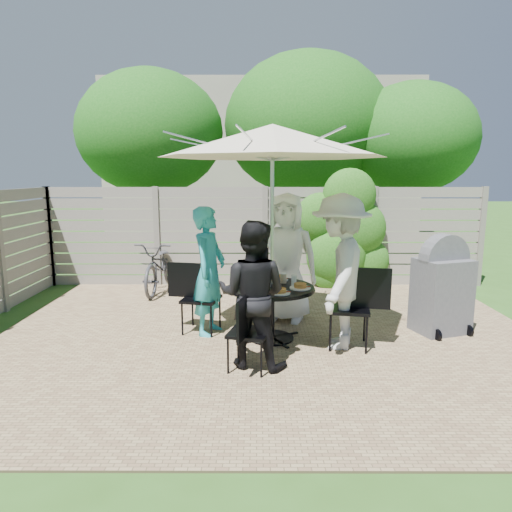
{
  "coord_description": "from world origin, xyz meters",
  "views": [
    {
      "loc": [
        -0.14,
        -5.37,
        2.07
      ],
      "look_at": [
        -0.16,
        0.32,
        1.04
      ],
      "focal_mm": 32.0,
      "sensor_mm": 36.0,
      "label": 1
    }
  ],
  "objects_px": {
    "umbrella": "(272,141)",
    "syrup_jug": "(268,279)",
    "chair_right": "(349,324)",
    "glass_left": "(249,282)",
    "plate_front": "(264,292)",
    "person_right": "(340,272)",
    "chair_front": "(249,348)",
    "plate_right": "(300,287)",
    "glass_front": "(275,286)",
    "person_back": "(286,258)",
    "plate_back": "(278,278)",
    "person_front": "(252,295)",
    "glass_right": "(294,280)",
    "bbq_grill": "(442,289)",
    "bicycle": "(161,266)",
    "plate_extra": "(280,291)",
    "person_left": "(209,271)",
    "plate_left": "(244,283)",
    "chair_left": "(200,312)",
    "coffee_cup": "(283,278)",
    "chair_back": "(288,300)",
    "patio_table": "(271,303)"
  },
  "relations": [
    {
      "from": "person_front",
      "to": "chair_right",
      "type": "height_order",
      "value": "person_front"
    },
    {
      "from": "chair_right",
      "to": "plate_right",
      "type": "bearing_deg",
      "value": -6.08
    },
    {
      "from": "person_back",
      "to": "glass_right",
      "type": "xyz_separation_m",
      "value": [
        0.05,
        -0.77,
        -0.15
      ]
    },
    {
      "from": "person_back",
      "to": "chair_front",
      "type": "xyz_separation_m",
      "value": [
        -0.5,
        -1.72,
        -0.65
      ]
    },
    {
      "from": "person_right",
      "to": "bbq_grill",
      "type": "distance_m",
      "value": 1.55
    },
    {
      "from": "chair_right",
      "to": "plate_extra",
      "type": "distance_m",
      "value": 0.94
    },
    {
      "from": "chair_right",
      "to": "chair_left",
      "type": "bearing_deg",
      "value": -6.17
    },
    {
      "from": "chair_back",
      "to": "syrup_jug",
      "type": "height_order",
      "value": "chair_back"
    },
    {
      "from": "person_back",
      "to": "plate_extra",
      "type": "height_order",
      "value": "person_back"
    },
    {
      "from": "bicycle",
      "to": "plate_extra",
      "type": "bearing_deg",
      "value": -50.91
    },
    {
      "from": "chair_front",
      "to": "coffee_cup",
      "type": "distance_m",
      "value": 1.29
    },
    {
      "from": "glass_front",
      "to": "syrup_jug",
      "type": "distance_m",
      "value": 0.35
    },
    {
      "from": "plate_front",
      "to": "glass_left",
      "type": "bearing_deg",
      "value": 119.37
    },
    {
      "from": "chair_right",
      "to": "plate_extra",
      "type": "relative_size",
      "value": 4.14
    },
    {
      "from": "plate_left",
      "to": "bicycle",
      "type": "distance_m",
      "value": 2.85
    },
    {
      "from": "patio_table",
      "to": "coffee_cup",
      "type": "relative_size",
      "value": 10.94
    },
    {
      "from": "plate_back",
      "to": "plate_left",
      "type": "xyz_separation_m",
      "value": [
        -0.45,
        -0.25,
        0.0
      ]
    },
    {
      "from": "plate_back",
      "to": "syrup_jug",
      "type": "relative_size",
      "value": 1.62
    },
    {
      "from": "person_right",
      "to": "syrup_jug",
      "type": "distance_m",
      "value": 0.9
    },
    {
      "from": "person_back",
      "to": "bicycle",
      "type": "relative_size",
      "value": 1.04
    },
    {
      "from": "umbrella",
      "to": "person_back",
      "type": "height_order",
      "value": "umbrella"
    },
    {
      "from": "chair_right",
      "to": "glass_left",
      "type": "bearing_deg",
      "value": -1.28
    },
    {
      "from": "umbrella",
      "to": "glass_left",
      "type": "relative_size",
      "value": 24.14
    },
    {
      "from": "plate_front",
      "to": "person_back",
      "type": "bearing_deg",
      "value": 73.87
    },
    {
      "from": "plate_front",
      "to": "coffee_cup",
      "type": "height_order",
      "value": "coffee_cup"
    },
    {
      "from": "chair_right",
      "to": "glass_front",
      "type": "distance_m",
      "value": 1.01
    },
    {
      "from": "person_left",
      "to": "plate_right",
      "type": "distance_m",
      "value": 1.2
    },
    {
      "from": "patio_table",
      "to": "plate_extra",
      "type": "bearing_deg",
      "value": -75.17
    },
    {
      "from": "chair_front",
      "to": "plate_back",
      "type": "relative_size",
      "value": 3.29
    },
    {
      "from": "person_front",
      "to": "glass_right",
      "type": "distance_m",
      "value": 0.97
    },
    {
      "from": "plate_front",
      "to": "person_right",
      "type": "bearing_deg",
      "value": 7.32
    },
    {
      "from": "patio_table",
      "to": "person_back",
      "type": "xyz_separation_m",
      "value": [
        0.23,
        0.8,
        0.43
      ]
    },
    {
      "from": "person_front",
      "to": "chair_left",
      "type": "bearing_deg",
      "value": -40.64
    },
    {
      "from": "person_front",
      "to": "plate_back",
      "type": "xyz_separation_m",
      "value": [
        0.33,
        1.14,
        -0.08
      ]
    },
    {
      "from": "glass_front",
      "to": "plate_back",
      "type": "bearing_deg",
      "value": 83.48
    },
    {
      "from": "glass_front",
      "to": "person_back",
      "type": "bearing_deg",
      "value": 79.37
    },
    {
      "from": "plate_back",
      "to": "bbq_grill",
      "type": "relative_size",
      "value": 0.2
    },
    {
      "from": "umbrella",
      "to": "syrup_jug",
      "type": "bearing_deg",
      "value": 124.07
    },
    {
      "from": "person_front",
      "to": "person_right",
      "type": "distance_m",
      "value": 1.18
    },
    {
      "from": "person_right",
      "to": "person_left",
      "type": "bearing_deg",
      "value": -90.0
    },
    {
      "from": "person_front",
      "to": "plate_left",
      "type": "distance_m",
      "value": 0.91
    },
    {
      "from": "glass_front",
      "to": "bicycle",
      "type": "distance_m",
      "value": 3.38
    },
    {
      "from": "chair_front",
      "to": "glass_left",
      "type": "bearing_deg",
      "value": 15.33
    },
    {
      "from": "umbrella",
      "to": "chair_left",
      "type": "relative_size",
      "value": 3.61
    },
    {
      "from": "chair_front",
      "to": "plate_right",
      "type": "relative_size",
      "value": 3.29
    },
    {
      "from": "glass_front",
      "to": "syrup_jug",
      "type": "relative_size",
      "value": 0.88
    },
    {
      "from": "plate_right",
      "to": "glass_left",
      "type": "height_order",
      "value": "glass_left"
    },
    {
      "from": "glass_left",
      "to": "glass_front",
      "type": "relative_size",
      "value": 1.0
    },
    {
      "from": "person_front",
      "to": "chair_right",
      "type": "bearing_deg",
      "value": -139.29
    },
    {
      "from": "plate_back",
      "to": "bbq_grill",
      "type": "bearing_deg",
      "value": -2.0
    }
  ]
}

